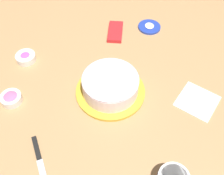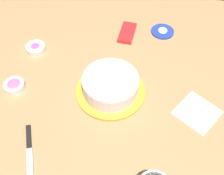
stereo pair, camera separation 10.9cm
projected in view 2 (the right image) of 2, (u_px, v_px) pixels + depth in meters
name	position (u px, v px, depth m)	size (l,w,h in m)	color
ground_plane	(113.00, 92.00, 1.14)	(1.54, 1.54, 0.00)	tan
frosted_cake	(110.00, 86.00, 1.10)	(0.29, 0.29, 0.10)	gold
frosting_tub_lid	(163.00, 31.00, 1.37)	(0.12, 0.12, 0.02)	#233DAD
spreading_knife	(29.00, 148.00, 0.98)	(0.22, 0.11, 0.01)	silver
sprinkle_bowl_rainbow	(36.00, 48.00, 1.28)	(0.09, 0.09, 0.03)	white
sprinkle_bowl_pink	(14.00, 85.00, 1.14)	(0.09, 0.09, 0.04)	white
candy_box_lower	(127.00, 33.00, 1.36)	(0.15, 0.07, 0.02)	red
paper_napkin	(197.00, 112.00, 1.08)	(0.15, 0.15, 0.01)	white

